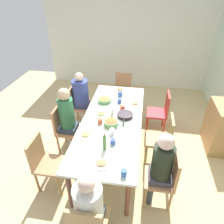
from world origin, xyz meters
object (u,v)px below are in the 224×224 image
Objects in this scene: plate_4 at (101,114)px; chair_4 at (166,176)px; cup_4 at (100,121)px; plate_1 at (101,163)px; cup_3 at (124,173)px; side_cabinet at (221,127)px; chair_2 at (64,127)px; bottle_0 at (112,115)px; cup_2 at (112,132)px; bottle_1 at (105,142)px; chair_6 at (78,103)px; bowl_1 at (104,100)px; chair_0 at (161,111)px; person_4 at (161,164)px; plate_0 at (85,135)px; cup_1 at (119,101)px; dining_table at (112,123)px; chair_5 at (123,90)px; cup_5 at (122,108)px; serving_pan at (125,115)px; bowl_0 at (111,123)px; cup_0 at (120,94)px; chair_3 at (88,224)px; person_2 at (68,116)px; person_3 at (89,206)px; cup_6 at (113,142)px; chair_1 at (44,161)px; chair_7 at (163,137)px; plate_2 at (135,104)px; person_6 at (81,95)px.

chair_4 is at bearing 49.18° from plate_4.
plate_1 is at bearing 13.11° from cup_4.
cup_3 is 0.12× the size of side_cabinet.
bottle_0 is (-0.02, 0.87, 0.35)m from chair_2.
bottle_1 reaches higher than cup_2.
chair_2 is at bearing -115.37° from chair_4.
chair_6 is 1.24m from bottle_0.
bowl_1 is 2.18× the size of cup_2.
chair_0 is 0.74× the size of person_4.
chair_6 is at bearing -157.35° from plate_0.
bottle_1 is at bearing -98.97° from person_4.
cup_2 is at bearing -122.36° from person_4.
bottle_1 is at bearing -1.82° from cup_1.
chair_5 is (-1.62, 0.00, -0.19)m from dining_table.
person_4 is 1.56m from cup_1.
cup_4 is (0.14, -0.18, 0.11)m from dining_table.
plate_0 is 1.89× the size of cup_2.
plate_0 is 1.83× the size of cup_5.
cup_2 is (0.49, -0.15, 0.01)m from serving_pan.
cup_3 is at bearing 18.18° from bowl_0.
serving_pan is at bearing 13.75° from cup_0.
person_4 is (0.83, 0.78, 0.02)m from dining_table.
chair_0 is 1.00× the size of chair_3.
person_2 is 1.71m from person_3.
serving_pan reaches higher than plate_1.
serving_pan is (0.71, 1.08, 0.29)m from chair_6.
bowl_1 is (0.28, 0.63, 0.30)m from chair_6.
serving_pan is (-0.94, -0.57, 0.08)m from person_4.
serving_pan is 0.51m from cup_2.
cup_3 reaches higher than cup_6.
chair_1 is 1.26m from cup_3.
chair_4 is at bearing 81.97° from bottle_1.
cup_0 is at bearing -134.62° from chair_7.
cup_1 reaches higher than plate_1.
plate_2 is at bearing -159.10° from chair_4.
plate_0 is 0.45m from cup_6.
person_6 reaches higher than person_3.
side_cabinet reaches higher than bowl_0.
chair_2 is at bearing -90.00° from chair_7.
dining_table is at bearing 46.51° from chair_6.
chair_4 reaches higher than plate_2.
chair_6 is at bearing -135.04° from person_4.
chair_7 is 7.81× the size of cup_2.
cup_2 is (-0.46, -0.81, 0.30)m from chair_4.
side_cabinet is at bearing 103.27° from serving_pan.
chair_2 is 1.74m from chair_7.
cup_5 reaches higher than plate_2.
plate_1 is (0.98, 0.89, 0.27)m from chair_2.
chair_0 is 1.00× the size of chair_2.
cup_3 reaches higher than plate_2.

